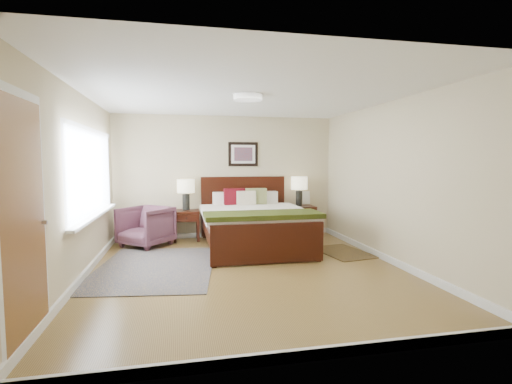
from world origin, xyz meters
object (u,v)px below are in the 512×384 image
bed (253,217)px  rug_persian (155,267)px  armchair (146,226)px  nightstand_right (299,218)px  nightstand_left (186,217)px  lamp_right (299,186)px  lamp_left (186,189)px

bed → rug_persian: size_ratio=0.97×
bed → armchair: (-1.93, 0.53, -0.20)m
nightstand_right → armchair: armchair is taller
nightstand_left → lamp_right: (2.34, 0.02, 0.58)m
nightstand_left → rug_persian: bearing=-104.8°
nightstand_right → lamp_left: bearing=179.7°
armchair → lamp_right: bearing=46.1°
nightstand_right → lamp_right: (-0.00, 0.01, 0.68)m
nightstand_right → bed: bearing=-142.6°
bed → lamp_left: (-1.18, 0.90, 0.46)m
armchair → rug_persian: bearing=-40.9°
nightstand_left → armchair: (-0.75, -0.35, -0.11)m
nightstand_left → armchair: armchair is taller
lamp_left → lamp_right: lamp_right is taller
lamp_right → rug_persian: (-2.83, -1.86, -1.05)m
lamp_left → rug_persian: (-0.49, -1.86, -1.03)m
armchair → lamp_left: bearing=65.7°
lamp_left → armchair: (-0.75, -0.37, -0.66)m
nightstand_left → rug_persian: (-0.49, -1.84, -0.47)m
bed → nightstand_right: size_ratio=3.60×
lamp_left → rug_persian: size_ratio=0.26×
nightstand_right → rug_persian: 3.40m
nightstand_right → lamp_right: 0.68m
bed → lamp_left: bed is taller
bed → nightstand_right: bearing=37.4°
nightstand_left → bed: bearing=-36.5°
bed → lamp_right: bed is taller
lamp_right → bed: bearing=-142.2°
bed → lamp_right: size_ratio=3.75×
nightstand_left → nightstand_right: nightstand_right is taller
bed → armchair: bearing=164.7°
bed → rug_persian: bearing=-150.1°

